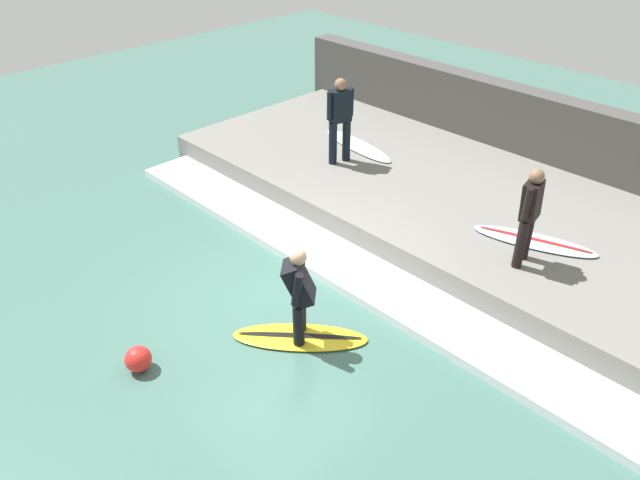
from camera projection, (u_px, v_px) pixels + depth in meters
ground_plane at (277, 302)px, 9.39m from camera, size 28.00×28.00×0.00m
concrete_ledge at (439, 197)px, 11.64m from camera, size 4.40×10.74×0.52m
back_wall at (515, 130)px, 12.75m from camera, size 0.50×11.27×1.78m
wave_foam_crest at (338, 263)px, 10.14m from camera, size 1.01×10.20×0.15m
surfboard_riding at (300, 337)px, 8.67m from camera, size 1.69×1.79×0.07m
surfer_riding at (299, 290)px, 8.23m from camera, size 0.58×0.58×1.43m
surfer_waiting_near at (340, 116)px, 11.86m from camera, size 0.55×0.34×1.68m
surfboard_waiting_near at (358, 146)px, 12.95m from camera, size 0.78×2.07×0.06m
surfer_waiting_far at (529, 212)px, 8.93m from camera, size 0.52×0.31×1.54m
surfboard_waiting_far at (534, 241)px, 9.83m from camera, size 1.10×1.98×0.07m
marker_buoy at (138, 359)px, 8.10m from camera, size 0.35×0.35×0.35m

